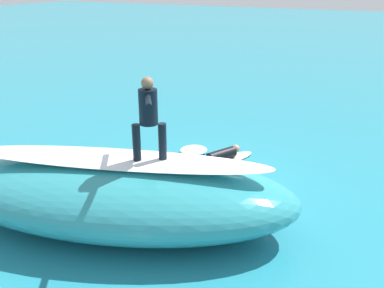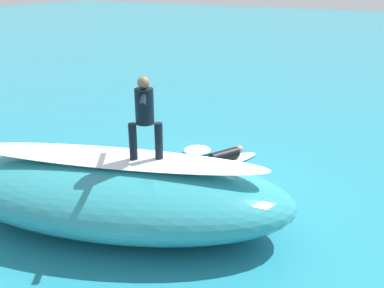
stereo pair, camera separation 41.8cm
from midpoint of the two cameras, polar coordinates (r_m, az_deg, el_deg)
name	(u,v)px [view 2 (the right image)]	position (r m, az deg, el deg)	size (l,w,h in m)	color
ground_plane	(201,185)	(10.49, 2.33, -5.50)	(120.00, 120.00, 0.00)	teal
wave_crest	(116,192)	(8.76, -8.70, -6.32)	(7.14, 2.95, 1.42)	teal
wave_foam_lip	(114,158)	(8.44, -8.98, -1.82)	(6.07, 1.03, 0.08)	white
surfboard_riding	(147,161)	(8.24, -4.61, -2.26)	(2.15, 0.49, 0.07)	#EAE5C6
surfer_riding	(145,113)	(7.90, -4.81, 4.18)	(0.94, 1.32, 1.61)	black
surfboard_paddling	(224,162)	(11.70, 5.30, -2.40)	(2.23, 0.55, 0.08)	#EAE5C6
surfer_paddling	(220,157)	(11.55, 4.81, -1.75)	(0.98, 1.68, 0.32)	black
foam_patch_mid	(197,150)	(12.28, 1.67, -0.85)	(0.80, 0.72, 0.18)	white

